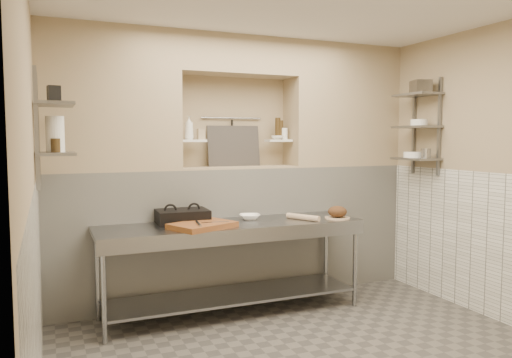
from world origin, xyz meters
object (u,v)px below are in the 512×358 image
bread_loaf (337,212)px  rolling_pin (303,217)px  panini_press (182,217)px  bowl_alcove (277,138)px  prep_table (232,249)px  jug_left (55,134)px  bottle_soap (189,128)px  cutting_board (202,225)px  mixing_bowl (250,217)px

bread_loaf → rolling_pin: bearing=169.9°
bread_loaf → panini_press: bearing=167.5°
panini_press → bowl_alcove: bearing=18.6°
prep_table → rolling_pin: bearing=-7.0°
bread_loaf → jug_left: (-2.67, 0.05, 0.79)m
rolling_pin → jug_left: 2.45m
bottle_soap → bowl_alcove: size_ratio=1.80×
jug_left → bottle_soap: bearing=27.1°
cutting_board → bread_loaf: size_ratio=2.86×
mixing_bowl → bread_loaf: bread_loaf is taller
rolling_pin → bottle_soap: size_ratio=1.55×
panini_press → rolling_pin: 1.21m
cutting_board → bowl_alcove: bowl_alcove is taller
cutting_board → bowl_alcove: 1.50m
mixing_bowl → bottle_soap: bearing=141.8°
bread_loaf → bowl_alcove: bearing=117.9°
prep_table → panini_press: 0.58m
bread_loaf → jug_left: size_ratio=0.67×
prep_table → mixing_bowl: (0.25, 0.16, 0.28)m
prep_table → rolling_pin: (0.73, -0.09, 0.29)m
prep_table → panini_press: bearing=157.2°
panini_press → mixing_bowl: bearing=0.0°
rolling_pin → bottle_soap: bearing=146.7°
cutting_board → jug_left: size_ratio=1.91×
bottle_soap → mixing_bowl: bearing=-38.2°
cutting_board → rolling_pin: (1.07, 0.05, 0.00)m
panini_press → cutting_board: (0.11, -0.32, -0.04)m
mixing_bowl → bowl_alcove: (0.48, 0.37, 0.81)m
prep_table → jug_left: bearing=-176.3°
bottle_soap → prep_table: bearing=-64.7°
mixing_bowl → bottle_soap: (-0.52, 0.41, 0.91)m
panini_press → mixing_bowl: panini_press is taller
prep_table → bottle_soap: (-0.27, 0.57, 1.19)m
cutting_board → bottle_soap: bearing=84.1°
bottle_soap → panini_press: bearing=-115.2°
bottle_soap → jug_left: (-1.31, -0.67, -0.08)m
panini_press → mixing_bowl: size_ratio=2.36×
mixing_bowl → bowl_alcove: size_ratio=1.58×
panini_press → bottle_soap: bearing=67.2°
rolling_pin → bowl_alcove: 1.02m
bread_loaf → bottle_soap: 1.77m
bowl_alcove → bread_loaf: bearing=-62.1°
cutting_board → bread_loaf: bearing=-0.8°
panini_press → cutting_board: panini_press is taller
cutting_board → jug_left: (-1.23, 0.03, 0.83)m
bowl_alcove → jug_left: jug_left is taller
bread_loaf → bowl_alcove: size_ratio=1.44×
rolling_pin → bowl_alcove: size_ratio=2.80×
bowl_alcove → jug_left: 2.39m
panini_press → rolling_pin: bearing=-10.8°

